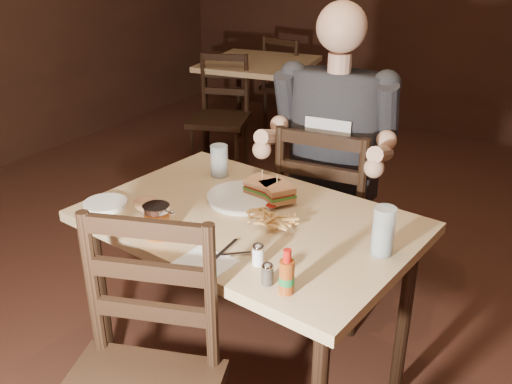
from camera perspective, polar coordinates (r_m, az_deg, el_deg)
The scene contains 23 objects.
room_shell at distance 1.89m, azimuth 2.02°, elevation 15.18°, with size 7.00×7.00×7.00m.
main_table at distance 2.10m, azimuth -0.73°, elevation -4.56°, with size 1.23×0.88×0.77m.
bg_table at distance 4.60m, azimuth 0.29°, elevation 11.87°, with size 0.93×0.93×0.77m.
chair_far at distance 2.69m, azimuth 7.47°, elevation -2.60°, with size 0.45×0.49×0.97m, color black, non-canonical shape.
bg_chair_far at distance 5.12m, azimuth 3.60°, elevation 10.46°, with size 0.41×0.45×0.89m, color black, non-canonical shape.
bg_chair_near at distance 4.23m, azimuth -3.70°, elevation 7.28°, with size 0.41×0.45×0.89m, color black, non-canonical shape.
diner at distance 2.46m, azimuth 7.75°, elevation 7.21°, with size 0.55×0.44×0.96m, color #28292C, non-canonical shape.
dinner_plate at distance 2.18m, azimuth -1.24°, elevation -0.63°, with size 0.27×0.27×0.02m, color white.
sandwich_left at distance 2.14m, azimuth 2.11°, elevation 0.56°, with size 0.12×0.10×0.10m, color tan, non-canonical shape.
sandwich_right at distance 2.18m, azimuth 0.64°, elevation 1.00°, with size 0.11×0.09×0.10m, color tan, non-canonical shape.
fries_pile at distance 1.98m, azimuth 1.37°, elevation -2.54°, with size 0.22×0.16×0.04m, color tan, non-canonical shape.
ketchup_dollop at distance 2.10m, azimuth 1.50°, elevation -1.36°, with size 0.04×0.04×0.01m, color maroon.
glass_left at distance 2.38m, azimuth -3.69°, elevation 3.13°, with size 0.07×0.07×0.13m, color silver.
glass_right at distance 1.84m, azimuth 12.62°, elevation -3.83°, with size 0.07×0.07×0.16m, color silver.
hot_sauce at distance 1.62m, azimuth 3.10°, elevation -7.94°, with size 0.04×0.04×0.14m, color #87390F, non-canonical shape.
salt_shaker at distance 1.76m, azimuth 0.22°, elevation -6.28°, with size 0.04×0.04×0.07m, color white, non-canonical shape.
pepper_shaker at distance 1.67m, azimuth 1.15°, elevation -8.21°, with size 0.04×0.04×0.07m, color #38332D, non-canonical shape.
syrup_dispenser at distance 1.93m, azimuth -9.85°, elevation -2.88°, with size 0.09×0.09×0.12m, color #87390F, non-canonical shape.
napkin at distance 1.79m, azimuth -5.25°, elevation -7.12°, with size 0.17×0.16×0.00m, color white.
knife at distance 1.82m, azimuth -3.59°, elevation -6.23°, with size 0.01×0.21×0.01m, color silver.
fork at distance 1.82m, azimuth -2.69°, elevation -6.27°, with size 0.01×0.14×0.00m, color silver.
side_plate at distance 2.21m, azimuth -14.82°, elevation -1.24°, with size 0.16×0.16×0.01m, color white.
bread_roll at distance 2.10m, azimuth -11.00°, elevation -1.17°, with size 0.09×0.08×0.06m, color tan.
Camera 1 is at (0.94, -1.61, 1.72)m, focal length 40.00 mm.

